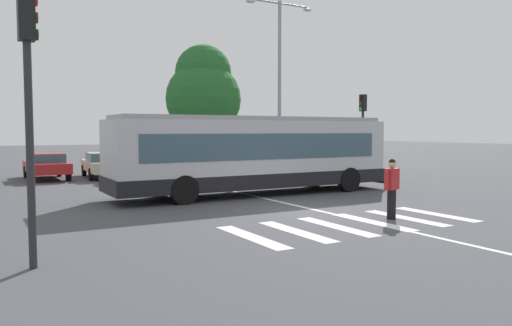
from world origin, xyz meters
name	(u,v)px	position (x,y,z in m)	size (l,w,h in m)	color
ground_plane	(309,212)	(0.00, 0.00, 0.00)	(160.00, 160.00, 0.00)	#47474C
city_transit_bus	(254,154)	(0.63, 4.53, 1.59)	(11.54, 2.72, 3.06)	black
pedestrian_crossing_street	(392,185)	(1.23, -2.25, 0.97)	(0.56, 0.36, 1.72)	black
parked_car_red	(46,164)	(-5.62, 15.25, 0.77)	(1.89, 4.51, 1.35)	black
parked_car_champagne	(104,163)	(-2.84, 14.64, 0.77)	(2.15, 4.62, 1.35)	black
parked_car_teal	(148,162)	(-0.38, 14.64, 0.77)	(2.04, 4.58, 1.35)	black
parked_car_white	(192,160)	(2.33, 14.87, 0.77)	(1.93, 4.53, 1.35)	black
traffic_light_near_corner	(28,84)	(-8.16, -2.64, 3.34)	(0.33, 0.32, 5.01)	#28282B
traffic_light_far_corner	(363,122)	(9.42, 8.01, 3.01)	(0.33, 0.32, 4.46)	#28282B
bus_stop_shelter	(326,132)	(9.67, 11.49, 2.42)	(4.01, 1.54, 3.25)	#28282B
twin_arm_street_lamp	(280,69)	(6.96, 12.50, 6.13)	(4.55, 0.32, 10.10)	#939399
background_tree_right	(203,91)	(4.41, 17.78, 5.09)	(4.93, 4.93, 8.16)	brown
crosswalk_painted_stripes	(355,224)	(-0.19, -2.32, 0.00)	(6.84, 2.96, 0.01)	silver
lane_center_line	(284,203)	(0.36, 2.00, 0.00)	(0.16, 24.00, 0.01)	silver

